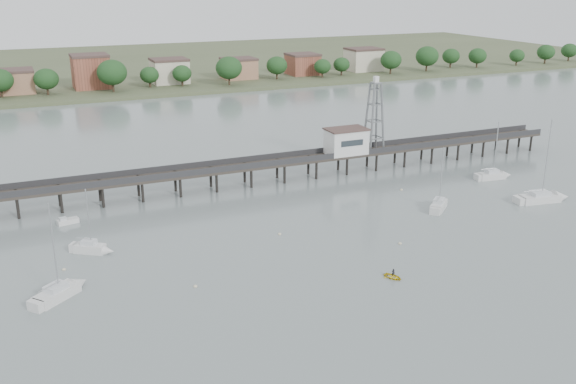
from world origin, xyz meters
The scene contains 14 objects.
ground_plane centered at (0.00, 0.00, 0.00)m, with size 500.00×500.00×0.00m, color slate.
pier centered at (0.00, 60.00, 3.79)m, with size 150.00×5.00×5.50m.
pier_building centered at (25.00, 60.00, 6.67)m, with size 8.40×5.40×5.30m.
lattice_tower centered at (31.50, 60.00, 11.10)m, with size 3.20×3.20×15.50m.
sailboat_c centered at (29.96, 34.28, 0.65)m, with size 6.58×6.21×11.70m.
sailboat_a centered at (-33.79, 26.54, 0.64)m, with size 7.80×6.99×13.45m.
sailboat_b centered at (-28.48, 38.48, 0.66)m, with size 6.05×4.88×10.29m.
sailboat_d centered at (50.01, 29.37, 0.63)m, with size 10.19×4.34×16.14m.
sailboat_e centered at (50.78, 43.94, 0.65)m, with size 7.60×2.99×12.32m.
white_tender centered at (-31.00, 52.46, 0.41)m, with size 3.59×2.04×1.31m.
yellow_dinghy centered at (7.36, 13.83, 0.00)m, with size 1.90×0.55×2.66m, color yellow.
dinghy_occupant centered at (7.36, 13.83, 0.00)m, with size 0.41×1.12×0.27m, color black.
mooring_buoys centered at (7.05, 29.84, 0.08)m, with size 84.15×25.51×0.39m.
far_shore centered at (0.36, 239.58, 0.95)m, with size 500.00×170.00×10.40m.
Camera 1 is at (-36.99, -52.35, 38.73)m, focal length 40.00 mm.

